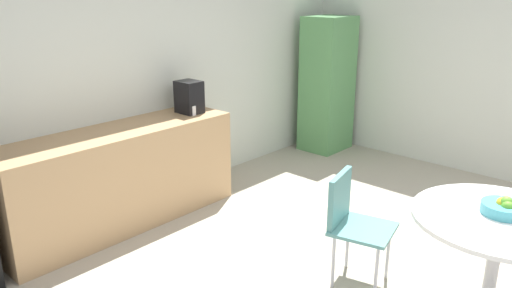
# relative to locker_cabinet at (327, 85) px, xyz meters

# --- Properties ---
(wall_back) EXTENTS (6.00, 0.10, 2.60)m
(wall_back) POSITION_rel_locker_cabinet_xyz_m (-2.55, 0.45, 0.43)
(wall_back) COLOR silver
(wall_back) RESTS_ON ground_plane
(counter_block) EXTENTS (2.21, 0.60, 0.90)m
(counter_block) POSITION_rel_locker_cabinet_xyz_m (-3.10, 0.10, -0.42)
(counter_block) COLOR tan
(counter_block) RESTS_ON ground_plane
(locker_cabinet) EXTENTS (0.60, 0.50, 1.75)m
(locker_cabinet) POSITION_rel_locker_cabinet_xyz_m (0.00, 0.00, 0.00)
(locker_cabinet) COLOR #599959
(locker_cabinet) RESTS_ON ground_plane
(round_table) EXTENTS (1.07, 1.07, 0.74)m
(round_table) POSITION_rel_locker_cabinet_xyz_m (-2.27, -2.86, -0.27)
(round_table) COLOR silver
(round_table) RESTS_ON ground_plane
(chair_teal) EXTENTS (0.51, 0.51, 0.83)m
(chair_teal) POSITION_rel_locker_cabinet_xyz_m (-2.49, -1.94, -0.35)
(chair_teal) COLOR silver
(chair_teal) RESTS_ON ground_plane
(fruit_bowl) EXTENTS (0.27, 0.27, 0.13)m
(fruit_bowl) POSITION_rel_locker_cabinet_xyz_m (-2.22, -2.86, -0.09)
(fruit_bowl) COLOR teal
(fruit_bowl) RESTS_ON round_table
(mug_white) EXTENTS (0.13, 0.08, 0.09)m
(mug_white) POSITION_rel_locker_cabinet_xyz_m (-2.30, 0.01, 0.07)
(mug_white) COLOR white
(mug_white) RESTS_ON counter_block
(coffee_maker) EXTENTS (0.20, 0.24, 0.32)m
(coffee_maker) POSITION_rel_locker_cabinet_xyz_m (-2.26, 0.10, 0.19)
(coffee_maker) COLOR black
(coffee_maker) RESTS_ON counter_block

